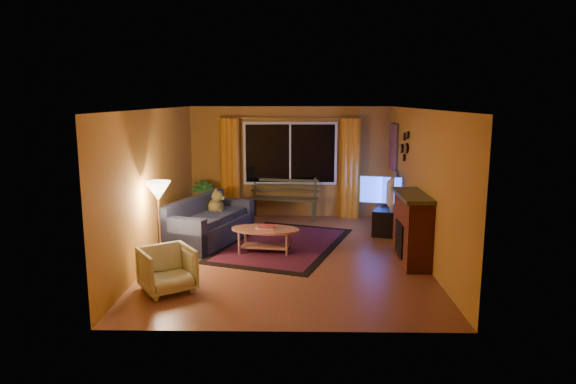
{
  "coord_description": "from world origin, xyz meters",
  "views": [
    {
      "loc": [
        0.16,
        -8.57,
        2.67
      ],
      "look_at": [
        0.0,
        0.3,
        1.05
      ],
      "focal_mm": 32.0,
      "sensor_mm": 36.0,
      "label": 1
    }
  ],
  "objects_px": {
    "tv_console": "(387,218)",
    "sofa": "(210,220)",
    "armchair": "(167,267)",
    "coffee_table": "(265,241)",
    "floor_lamp": "(160,226)",
    "bench": "(283,209)"
  },
  "relations": [
    {
      "from": "tv_console",
      "to": "sofa",
      "type": "bearing_deg",
      "value": -147.81
    },
    {
      "from": "sofa",
      "to": "bench",
      "type": "bearing_deg",
      "value": 75.53
    },
    {
      "from": "tv_console",
      "to": "floor_lamp",
      "type": "bearing_deg",
      "value": -130.47
    },
    {
      "from": "bench",
      "to": "armchair",
      "type": "xyz_separation_m",
      "value": [
        -1.5,
        -4.43,
        0.12
      ]
    },
    {
      "from": "bench",
      "to": "sofa",
      "type": "distance_m",
      "value": 2.32
    },
    {
      "from": "floor_lamp",
      "to": "tv_console",
      "type": "xyz_separation_m",
      "value": [
        4.0,
        2.45,
        -0.44
      ]
    },
    {
      "from": "bench",
      "to": "tv_console",
      "type": "xyz_separation_m",
      "value": [
        2.15,
        -1.01,
        0.02
      ]
    },
    {
      "from": "sofa",
      "to": "floor_lamp",
      "type": "height_order",
      "value": "floor_lamp"
    },
    {
      "from": "armchair",
      "to": "floor_lamp",
      "type": "height_order",
      "value": "floor_lamp"
    },
    {
      "from": "armchair",
      "to": "floor_lamp",
      "type": "distance_m",
      "value": 1.09
    },
    {
      "from": "armchair",
      "to": "coffee_table",
      "type": "xyz_separation_m",
      "value": [
        1.26,
        1.85,
        -0.13
      ]
    },
    {
      "from": "sofa",
      "to": "coffee_table",
      "type": "xyz_separation_m",
      "value": [
        1.09,
        -0.69,
        -0.19
      ]
    },
    {
      "from": "sofa",
      "to": "armchair",
      "type": "distance_m",
      "value": 2.55
    },
    {
      "from": "sofa",
      "to": "armchair",
      "type": "relative_size",
      "value": 2.93
    },
    {
      "from": "bench",
      "to": "tv_console",
      "type": "distance_m",
      "value": 2.38
    },
    {
      "from": "bench",
      "to": "sofa",
      "type": "relative_size",
      "value": 0.76
    },
    {
      "from": "sofa",
      "to": "coffee_table",
      "type": "distance_m",
      "value": 1.3
    },
    {
      "from": "armchair",
      "to": "tv_console",
      "type": "bearing_deg",
      "value": 9.56
    },
    {
      "from": "sofa",
      "to": "coffee_table",
      "type": "relative_size",
      "value": 1.69
    },
    {
      "from": "bench",
      "to": "floor_lamp",
      "type": "xyz_separation_m",
      "value": [
        -1.85,
        -3.46,
        0.47
      ]
    },
    {
      "from": "armchair",
      "to": "coffee_table",
      "type": "height_order",
      "value": "armchair"
    },
    {
      "from": "coffee_table",
      "to": "bench",
      "type": "bearing_deg",
      "value": 84.63
    }
  ]
}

